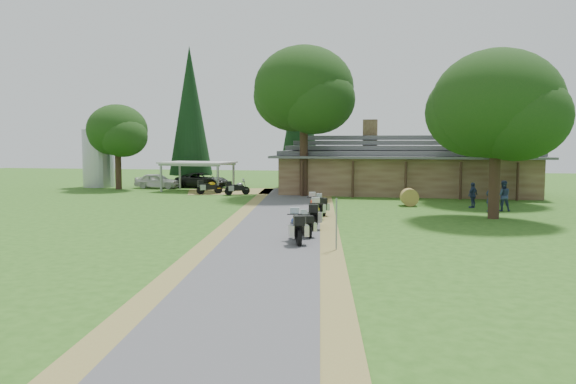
% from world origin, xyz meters
% --- Properties ---
extents(ground, '(120.00, 120.00, 0.00)m').
position_xyz_m(ground, '(0.00, 0.00, 0.00)').
color(ground, '#2B5618').
rests_on(ground, ground).
extents(driveway, '(51.95, 51.95, 0.00)m').
position_xyz_m(driveway, '(-0.50, 4.00, 0.00)').
color(driveway, '#4D4E50').
rests_on(driveway, ground).
extents(lodge, '(21.40, 9.40, 4.90)m').
position_xyz_m(lodge, '(6.00, 24.00, 2.45)').
color(lodge, brown).
rests_on(lodge, ground).
extents(silo, '(3.13, 3.13, 5.92)m').
position_xyz_m(silo, '(-22.78, 25.29, 2.96)').
color(silo, gray).
rests_on(silo, ground).
extents(carport, '(6.31, 4.56, 2.57)m').
position_xyz_m(carport, '(-11.81, 22.71, 1.28)').
color(carport, silver).
rests_on(carport, ground).
extents(car_white_sedan, '(2.43, 5.36, 1.76)m').
position_xyz_m(car_white_sedan, '(-16.62, 24.91, 0.88)').
color(car_white_sedan, silver).
rests_on(car_white_sedan, ground).
extents(car_dark_suv, '(3.01, 5.77, 2.11)m').
position_xyz_m(car_dark_suv, '(-12.67, 26.29, 1.06)').
color(car_dark_suv, black).
rests_on(car_dark_suv, ground).
extents(motorcycle_row_a, '(1.28, 2.18, 1.42)m').
position_xyz_m(motorcycle_row_a, '(1.30, -0.85, 0.71)').
color(motorcycle_row_a, navy).
rests_on(motorcycle_row_a, ground).
extents(motorcycle_row_b, '(1.13, 1.77, 1.15)m').
position_xyz_m(motorcycle_row_b, '(1.42, 0.89, 0.58)').
color(motorcycle_row_b, '#929499').
rests_on(motorcycle_row_b, ground).
extents(motorcycle_row_c, '(0.83, 2.15, 1.44)m').
position_xyz_m(motorcycle_row_c, '(1.45, 3.41, 0.72)').
color(motorcycle_row_c, '#E0A609').
rests_on(motorcycle_row_c, ground).
extents(motorcycle_row_d, '(1.41, 2.13, 1.39)m').
position_xyz_m(motorcycle_row_d, '(0.89, 7.11, 0.70)').
color(motorcycle_row_d, red).
rests_on(motorcycle_row_d, ground).
extents(motorcycle_row_e, '(1.16, 1.84, 1.20)m').
position_xyz_m(motorcycle_row_e, '(1.04, 8.51, 0.60)').
color(motorcycle_row_e, black).
rests_on(motorcycle_row_e, ground).
extents(motorcycle_carport_a, '(1.92, 1.69, 1.33)m').
position_xyz_m(motorcycle_carport_a, '(-9.85, 20.12, 0.66)').
color(motorcycle_carport_a, '#EFAC11').
rests_on(motorcycle_carport_a, ground).
extents(motorcycle_carport_b, '(1.88, 1.65, 1.30)m').
position_xyz_m(motorcycle_carport_b, '(-7.36, 19.76, 0.65)').
color(motorcycle_carport_b, slate).
rests_on(motorcycle_carport_b, ground).
extents(person_a, '(0.73, 0.69, 2.07)m').
position_xyz_m(person_a, '(11.03, 12.21, 1.04)').
color(person_a, navy).
rests_on(person_a, ground).
extents(person_b, '(0.64, 0.47, 2.22)m').
position_xyz_m(person_b, '(11.83, 12.60, 1.11)').
color(person_b, navy).
rests_on(person_b, ground).
extents(person_c, '(0.66, 0.68, 1.95)m').
position_xyz_m(person_c, '(10.22, 14.03, 0.97)').
color(person_c, navy).
rests_on(person_c, ground).
extents(hay_bale, '(1.27, 1.18, 1.16)m').
position_xyz_m(hay_bale, '(6.20, 14.44, 0.58)').
color(hay_bale, olive).
rests_on(hay_bale, ground).
extents(sign_post, '(0.37, 0.06, 2.06)m').
position_xyz_m(sign_post, '(3.13, -2.15, 1.03)').
color(sign_post, gray).
rests_on(sign_post, ground).
extents(oak_lodge_left, '(7.80, 7.80, 13.69)m').
position_xyz_m(oak_lodge_left, '(-1.94, 19.99, 6.84)').
color(oak_lodge_left, '#12340F').
rests_on(oak_lodge_left, ground).
extents(oak_lodge_right, '(7.71, 7.71, 11.81)m').
position_xyz_m(oak_lodge_right, '(12.22, 18.61, 5.90)').
color(oak_lodge_right, '#12340F').
rests_on(oak_lodge_right, ground).
extents(oak_driveway, '(7.08, 7.08, 10.24)m').
position_xyz_m(oak_driveway, '(10.70, 8.83, 5.12)').
color(oak_driveway, '#12340F').
rests_on(oak_driveway, ground).
extents(oak_silo, '(5.41, 5.41, 8.70)m').
position_xyz_m(oak_silo, '(-19.60, 23.15, 4.35)').
color(oak_silo, '#12340F').
rests_on(oak_silo, ground).
extents(cedar_near, '(4.02, 4.02, 12.84)m').
position_xyz_m(cedar_near, '(-3.71, 28.16, 6.42)').
color(cedar_near, black).
rests_on(cedar_near, ground).
extents(cedar_far, '(4.20, 4.20, 13.56)m').
position_xyz_m(cedar_far, '(-14.55, 28.21, 6.78)').
color(cedar_far, black).
rests_on(cedar_far, ground).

